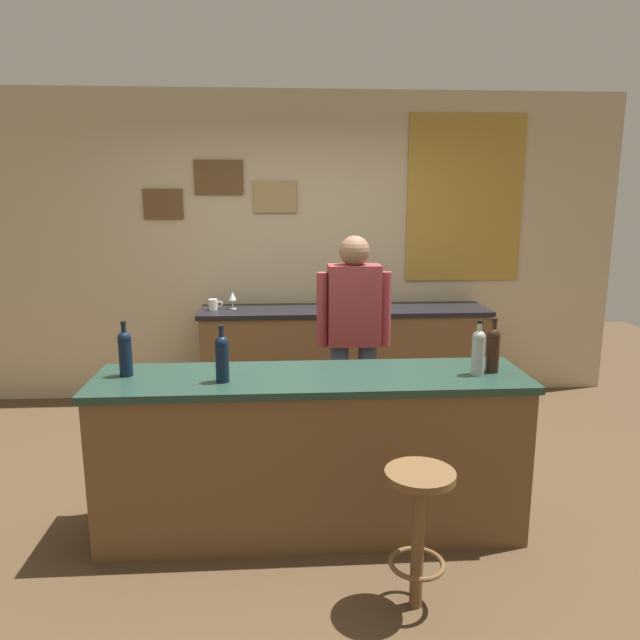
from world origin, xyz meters
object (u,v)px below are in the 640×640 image
at_px(wine_bottle_b, 222,357).
at_px(wine_bottle_d, 493,348).
at_px(wine_glass_b, 369,296).
at_px(wine_glass_a, 232,297).
at_px(coffee_mug, 213,305).
at_px(bar_stool, 419,516).
at_px(wine_bottle_c, 478,351).
at_px(wine_bottle_a, 125,352).
at_px(bartender, 354,334).

distance_m(wine_bottle_b, wine_bottle_d, 1.49).
bearing_deg(wine_glass_b, wine_bottle_b, -117.15).
relative_size(wine_bottle_d, wine_glass_a, 1.97).
distance_m(wine_glass_a, coffee_mug, 0.18).
height_order(wine_bottle_b, coffee_mug, wine_bottle_b).
height_order(bar_stool, wine_bottle_c, wine_bottle_c).
bearing_deg(wine_bottle_a, coffee_mug, 82.53).
height_order(bartender, wine_bottle_b, bartender).
xyz_separation_m(bartender, wine_bottle_a, (-1.36, -0.85, 0.12)).
bearing_deg(bartender, coffee_mug, 133.81).
distance_m(wine_bottle_b, wine_glass_b, 2.39).
bearing_deg(wine_bottle_b, bartender, 50.50).
relative_size(bar_stool, wine_bottle_d, 2.22).
relative_size(wine_bottle_a, wine_glass_b, 1.97).
distance_m(bar_stool, wine_bottle_a, 1.75).
relative_size(bartender, coffee_mug, 12.96).
xyz_separation_m(bartender, coffee_mug, (-1.09, 1.14, 0.01)).
distance_m(bartender, bar_stool, 1.69).
distance_m(bartender, wine_glass_a, 1.50).
distance_m(wine_bottle_d, coffee_mug, 2.71).
relative_size(wine_bottle_a, wine_bottle_b, 1.00).
bearing_deg(bar_stool, coffee_mug, 113.51).
height_order(wine_bottle_d, coffee_mug, wine_bottle_d).
distance_m(wine_bottle_a, wine_bottle_d, 2.02).
height_order(wine_bottle_c, wine_glass_b, wine_bottle_c).
relative_size(wine_bottle_c, coffee_mug, 2.45).
bearing_deg(wine_bottle_a, wine_glass_b, 50.67).
bearing_deg(bartender, wine_glass_a, 128.43).
distance_m(wine_bottle_d, wine_glass_a, 2.62).
xyz_separation_m(bartender, wine_bottle_d, (0.67, -0.91, 0.12)).
bearing_deg(wine_bottle_d, bartender, 126.26).
xyz_separation_m(wine_bottle_b, wine_glass_a, (-0.11, 2.17, -0.05)).
bearing_deg(bar_stool, wine_bottle_a, 152.30).
height_order(wine_bottle_a, wine_bottle_d, same).
xyz_separation_m(bartender, wine_bottle_b, (-0.82, -0.99, 0.12)).
height_order(wine_bottle_d, wine_glass_a, wine_bottle_d).
xyz_separation_m(bar_stool, wine_bottle_d, (0.56, 0.71, 0.60)).
distance_m(wine_bottle_c, wine_glass_a, 2.60).
height_order(wine_bottle_c, coffee_mug, wine_bottle_c).
bearing_deg(wine_glass_b, wine_bottle_c, -81.94).
height_order(wine_bottle_c, wine_glass_a, wine_bottle_c).
xyz_separation_m(wine_bottle_a, wine_glass_b, (1.63, 1.99, -0.05)).
bearing_deg(wine_bottle_c, bartender, 120.77).
bearing_deg(wine_bottle_b, coffee_mug, 97.34).
bearing_deg(wine_bottle_c, bar_stool, -124.91).
height_order(bar_stool, wine_bottle_b, wine_bottle_b).
xyz_separation_m(wine_bottle_a, wine_glass_a, (0.43, 2.02, -0.05)).
bearing_deg(wine_bottle_b, wine_bottle_d, 3.20).
bearing_deg(wine_bottle_b, bar_stool, -34.04).
bearing_deg(wine_bottle_d, wine_glass_b, 100.92).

